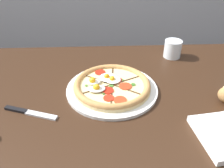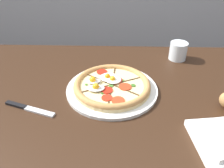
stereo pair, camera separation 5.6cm
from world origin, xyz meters
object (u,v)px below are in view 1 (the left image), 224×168
object	(u,v)px
water_glass	(173,50)
pizza	(112,86)
dining_table	(88,114)
knife_spare	(30,113)

from	to	relation	value
water_glass	pizza	bearing A→B (deg)	-138.20
pizza	water_glass	size ratio (longest dim) A/B	4.25
pizza	water_glass	xyz separation A→B (m)	(0.30, 0.27, 0.02)
dining_table	water_glass	bearing A→B (deg)	36.15
dining_table	pizza	xyz separation A→B (m)	(0.09, 0.02, 0.12)
pizza	knife_spare	distance (m)	0.30
pizza	knife_spare	size ratio (longest dim) A/B	1.83
dining_table	pizza	bearing A→B (deg)	12.18
dining_table	water_glass	distance (m)	0.50
pizza	knife_spare	xyz separation A→B (m)	(-0.28, -0.12, -0.02)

